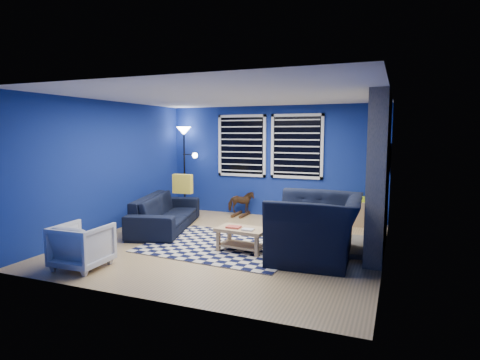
# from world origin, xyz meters

# --- Properties ---
(floor) EXTENTS (5.00, 5.00, 0.00)m
(floor) POSITION_xyz_m (0.00, 0.00, 0.00)
(floor) COLOR tan
(floor) RESTS_ON ground
(ceiling) EXTENTS (5.00, 5.00, 0.00)m
(ceiling) POSITION_xyz_m (0.00, 0.00, 2.50)
(ceiling) COLOR white
(ceiling) RESTS_ON wall_back
(wall_back) EXTENTS (5.00, 0.00, 5.00)m
(wall_back) POSITION_xyz_m (0.00, 2.50, 1.25)
(wall_back) COLOR navy
(wall_back) RESTS_ON floor
(wall_left) EXTENTS (0.00, 5.00, 5.00)m
(wall_left) POSITION_xyz_m (-2.50, 0.00, 1.25)
(wall_left) COLOR navy
(wall_left) RESTS_ON floor
(wall_right) EXTENTS (0.00, 5.00, 5.00)m
(wall_right) POSITION_xyz_m (2.50, 0.00, 1.25)
(wall_right) COLOR navy
(wall_right) RESTS_ON floor
(fireplace) EXTENTS (0.65, 2.00, 2.50)m
(fireplace) POSITION_xyz_m (2.36, 0.50, 1.20)
(fireplace) COLOR gray
(fireplace) RESTS_ON floor
(window_left) EXTENTS (1.17, 0.06, 1.42)m
(window_left) POSITION_xyz_m (-0.75, 2.46, 1.60)
(window_left) COLOR black
(window_left) RESTS_ON wall_back
(window_right) EXTENTS (1.17, 0.06, 1.42)m
(window_right) POSITION_xyz_m (0.55, 2.46, 1.60)
(window_right) COLOR black
(window_right) RESTS_ON wall_back
(tv) EXTENTS (0.07, 1.00, 0.58)m
(tv) POSITION_xyz_m (2.45, 2.00, 1.40)
(tv) COLOR black
(tv) RESTS_ON wall_right
(rug) EXTENTS (2.63, 2.17, 0.02)m
(rug) POSITION_xyz_m (-0.03, -0.16, 0.01)
(rug) COLOR black
(rug) RESTS_ON floor
(sofa) EXTENTS (2.41, 1.45, 0.66)m
(sofa) POSITION_xyz_m (-1.60, 0.52, 0.33)
(sofa) COLOR black
(sofa) RESTS_ON floor
(armchair_big) EXTENTS (1.56, 1.38, 0.96)m
(armchair_big) POSITION_xyz_m (1.54, -0.30, 0.48)
(armchair_big) COLOR black
(armchair_big) RESTS_ON floor
(armchair_bent) EXTENTS (0.70, 0.72, 0.63)m
(armchair_bent) POSITION_xyz_m (-1.44, -1.91, 0.32)
(armchair_bent) COLOR gray
(armchair_bent) RESTS_ON floor
(rocking_horse) EXTENTS (0.49, 0.65, 0.50)m
(rocking_horse) POSITION_xyz_m (-0.68, 2.24, 0.32)
(rocking_horse) COLOR #462316
(rocking_horse) RESTS_ON floor
(coffee_table) EXTENTS (0.85, 0.55, 0.41)m
(coffee_table) POSITION_xyz_m (0.38, -0.37, 0.28)
(coffee_table) COLOR tan
(coffee_table) RESTS_ON rug
(cabinet) EXTENTS (0.68, 0.52, 0.59)m
(cabinet) POSITION_xyz_m (1.94, 2.25, 0.26)
(cabinet) COLOR tan
(cabinet) RESTS_ON floor
(floor_lamp) EXTENTS (0.56, 0.34, 2.04)m
(floor_lamp) POSITION_xyz_m (-2.13, 2.25, 1.67)
(floor_lamp) COLOR black
(floor_lamp) RESTS_ON floor
(throw_pillow) EXTENTS (0.42, 0.14, 0.39)m
(throw_pillow) POSITION_xyz_m (-1.45, 0.94, 0.86)
(throw_pillow) COLOR yellow
(throw_pillow) RESTS_ON sofa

